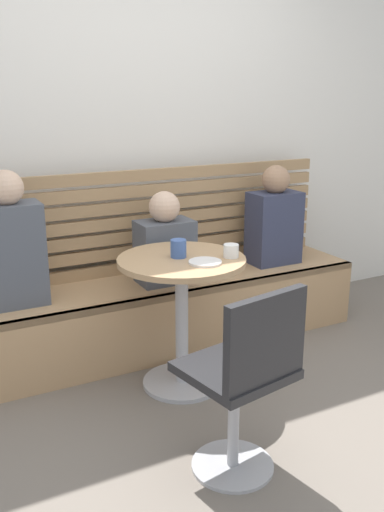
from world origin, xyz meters
The scene contains 12 objects.
ground centered at (0.00, 0.00, 0.00)m, with size 8.00×8.00×0.00m, color #70665B.
back_wall centered at (0.00, 1.64, 1.45)m, with size 5.20×0.10×2.90m, color silver.
booth_bench centered at (0.00, 1.20, 0.22)m, with size 2.70×0.52×0.44m.
booth_backrest centered at (0.00, 1.44, 0.78)m, with size 2.65×0.04×0.67m.
cafe_table centered at (-0.10, 0.69, 0.52)m, with size 0.68×0.68×0.74m.
white_chair centered at (-0.21, -0.13, 0.46)m, with size 0.47×0.47×0.85m.
person_adult centered at (-0.87, 1.21, 0.78)m, with size 0.34×0.22×0.75m.
person_child_left centered at (0.03, 1.17, 0.69)m, with size 0.34×0.22×0.57m.
person_child_middle centered at (0.87, 1.20, 0.74)m, with size 0.34×0.22×0.67m.
cup_ceramic_white centered at (0.14, 0.57, 0.78)m, with size 0.08×0.08×0.07m, color white.
cup_mug_blue centered at (-0.11, 0.70, 0.79)m, with size 0.08×0.08×0.10m, color #3D5B9E.
plate_small centered at (-0.03, 0.54, 0.75)m, with size 0.17×0.17×0.01m, color white.
Camera 1 is at (-1.34, -1.83, 1.57)m, focal length 39.15 mm.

